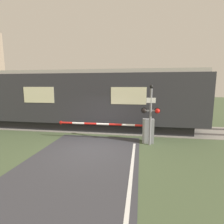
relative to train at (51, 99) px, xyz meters
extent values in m
plane|color=#475638|center=(4.24, -4.04, -2.07)|extent=(80.00, 80.00, 0.00)
cube|color=gray|center=(4.24, 0.00, -2.05)|extent=(36.00, 3.20, 0.03)
cube|color=#595451|center=(4.24, -0.72, -1.99)|extent=(36.00, 0.08, 0.10)
cube|color=#595451|center=(4.24, 0.72, -1.99)|extent=(36.00, 0.08, 0.10)
cube|color=black|center=(0.00, 0.00, -1.77)|extent=(19.51, 2.52, 0.60)
cube|color=#2D2D33|center=(0.00, 0.00, 0.13)|extent=(21.21, 2.97, 3.20)
cube|color=#ADA89E|center=(0.00, 0.00, 1.85)|extent=(20.78, 2.73, 0.24)
cube|color=beige|center=(5.83, -1.49, 0.37)|extent=(2.12, 0.02, 1.02)
cube|color=beige|center=(0.00, -1.49, 0.37)|extent=(2.12, 0.02, 1.02)
cube|color=gray|center=(6.99, -2.67, -1.42)|extent=(0.60, 0.44, 1.29)
cylinder|color=gray|center=(6.99, -2.67, -1.14)|extent=(0.16, 0.16, 0.18)
cylinder|color=red|center=(6.64, -2.67, -1.14)|extent=(0.71, 0.11, 0.11)
cylinder|color=white|center=(5.93, -2.67, -1.14)|extent=(0.71, 0.11, 0.11)
cylinder|color=red|center=(5.22, -2.67, -1.14)|extent=(0.71, 0.11, 0.11)
cylinder|color=white|center=(4.51, -2.67, -1.14)|extent=(0.71, 0.11, 0.11)
cylinder|color=red|center=(3.80, -2.67, -1.14)|extent=(0.71, 0.11, 0.11)
cylinder|color=white|center=(3.09, -2.67, -1.14)|extent=(0.71, 0.11, 0.11)
cylinder|color=red|center=(2.38, -2.67, -1.14)|extent=(0.71, 0.11, 0.11)
cylinder|color=red|center=(2.03, -2.67, -1.14)|extent=(0.20, 0.02, 0.20)
cylinder|color=gray|center=(7.07, -3.03, -0.62)|extent=(0.11, 0.11, 2.90)
cube|color=gray|center=(7.07, -3.03, -0.27)|extent=(0.78, 0.07, 0.07)
sphere|color=black|center=(6.74, -3.08, -0.27)|extent=(0.24, 0.24, 0.24)
sphere|color=red|center=(7.40, -3.08, -0.27)|extent=(0.24, 0.24, 0.24)
cylinder|color=black|center=(6.74, -2.97, -0.27)|extent=(0.30, 0.06, 0.30)
cylinder|color=black|center=(7.40, -2.97, -0.27)|extent=(0.30, 0.06, 0.30)
cube|color=white|center=(7.07, -3.07, 0.25)|extent=(0.45, 0.02, 0.26)
sphere|color=black|center=(7.07, -3.03, 0.93)|extent=(0.18, 0.18, 0.18)
camera|label=1|loc=(6.55, -11.95, 1.02)|focal=28.00mm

